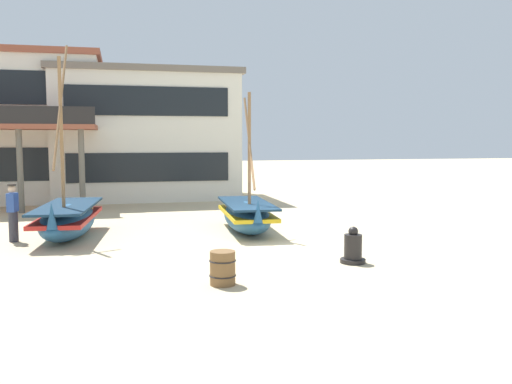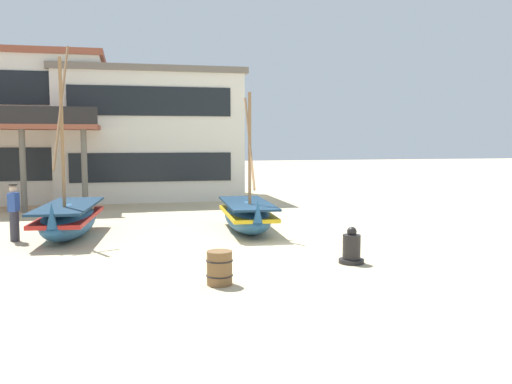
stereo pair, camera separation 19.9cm
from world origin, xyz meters
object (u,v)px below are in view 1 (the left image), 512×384
Objects in this scene: fishing_boat_near_left at (247,215)px; harbor_building_annex at (11,128)px; fisherman_by_hull at (13,213)px; wooden_barrel at (223,268)px; capstan_winch at (353,249)px; harbor_building_main at (146,135)px; fishing_boat_centre_large at (68,219)px.

fishing_boat_near_left is 0.51× the size of harbor_building_annex.
fisherman_by_hull reaches higher than wooden_barrel.
capstan_winch reaches higher than wooden_barrel.
capstan_winch is at bearing -76.26° from harbor_building_main.
fishing_boat_near_left is 6.29× the size of wooden_barrel.
fishing_boat_near_left is at bearing -2.24° from fishing_boat_centre_large.
harbor_building_main is (-2.60, 11.69, 2.66)m from fishing_boat_near_left.
harbor_building_annex is (-2.06, 11.87, 2.70)m from fisherman_by_hull.
fishing_boat_centre_large is at bearing 11.56° from fisherman_by_hull.
fishing_boat_near_left is 6.52m from wooden_barrel.
fishing_boat_centre_large reaches higher than fisherman_by_hull.
harbor_building_main is at bearing 92.16° from wooden_barrel.
fishing_boat_centre_large is at bearing 143.19° from capstan_winch.
harbor_building_main is at bearing 69.70° from fisherman_by_hull.
fishing_boat_centre_large reaches higher than capstan_winch.
harbor_building_main reaches higher than fishing_boat_centre_large.
fishing_boat_near_left reaches higher than wooden_barrel.
capstan_winch is 17.42m from harbor_building_main.
fisherman_by_hull is 7.95m from wooden_barrel.
wooden_barrel is at bearing -160.10° from capstan_winch.
harbor_building_main is at bearing 75.92° from fishing_boat_centre_large.
capstan_winch is at bearing -36.81° from fishing_boat_centre_large.
harbor_building_annex is (-3.53, 11.57, 2.96)m from fishing_boat_centre_large.
harbor_building_annex is at bearing 122.03° from capstan_winch.
harbor_building_main reaches higher than capstan_winch.
fishing_boat_centre_large reaches higher than fishing_boat_near_left.
fisherman_by_hull is 1.91× the size of capstan_winch.
fishing_boat_near_left reaches higher than capstan_winch.
fishing_boat_centre_large is 1.53m from fisherman_by_hull.
wooden_barrel is 19.61m from harbor_building_annex.
harbor_building_annex is at bearing 99.82° from fisherman_by_hull.
harbor_building_annex is (-6.41, 0.09, 0.33)m from harbor_building_main.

